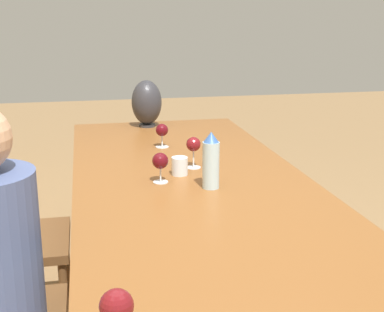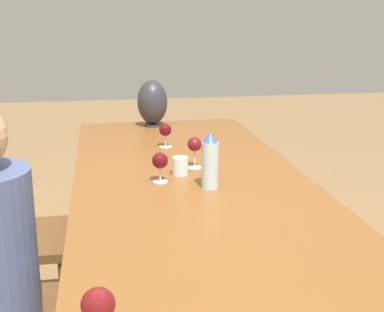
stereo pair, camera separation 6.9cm
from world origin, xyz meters
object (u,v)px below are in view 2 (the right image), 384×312
(wine_glass_3, at_px, (160,161))
(chair_far, at_px, (1,226))
(water_tumbler, at_px, (180,166))
(wine_glass_2, at_px, (98,306))
(wine_glass_1, at_px, (195,145))
(vase, at_px, (152,102))
(water_bottle, at_px, (210,161))
(wine_glass_0, at_px, (165,131))

(wine_glass_3, xyz_separation_m, chair_far, (0.18, 0.69, -0.31))
(chair_far, bearing_deg, water_tumbler, -96.73)
(wine_glass_2, bearing_deg, water_tumbler, -16.21)
(water_tumbler, distance_m, wine_glass_1, 0.14)
(water_tumbler, height_order, vase, vase)
(water_bottle, height_order, wine_glass_1, water_bottle)
(vase, bearing_deg, wine_glass_1, -174.14)
(water_bottle, relative_size, wine_glass_2, 1.57)
(vase, xyz_separation_m, chair_far, (-0.93, 0.77, -0.37))
(water_tumbler, bearing_deg, vase, 0.88)
(water_bottle, bearing_deg, chair_far, 71.53)
(wine_glass_2, xyz_separation_m, wine_glass_3, (1.12, -0.25, -0.02))
(water_tumbler, relative_size, wine_glass_1, 0.55)
(wine_glass_2, distance_m, chair_far, 1.41)
(water_bottle, bearing_deg, wine_glass_1, 1.99)
(water_bottle, bearing_deg, wine_glass_0, 7.57)
(water_bottle, relative_size, vase, 0.81)
(water_tumbler, bearing_deg, water_bottle, -155.66)
(vase, xyz_separation_m, wine_glass_0, (-0.53, -0.01, -0.06))
(vase, xyz_separation_m, wine_glass_3, (-1.11, 0.08, -0.06))
(water_bottle, height_order, wine_glass_0, water_bottle)
(water_tumbler, height_order, wine_glass_1, wine_glass_1)
(water_bottle, distance_m, wine_glass_2, 1.10)
(wine_glass_0, relative_size, chair_far, 0.13)
(water_tumbler, bearing_deg, wine_glass_1, -41.21)
(wine_glass_3, relative_size, chair_far, 0.13)
(water_tumbler, relative_size, wine_glass_3, 0.62)
(wine_glass_2, xyz_separation_m, chair_far, (1.30, 0.43, -0.33))
(water_bottle, height_order, wine_glass_2, water_bottle)
(wine_glass_0, xyz_separation_m, wine_glass_3, (-0.58, 0.09, 0.00))
(water_tumbler, xyz_separation_m, chair_far, (0.09, 0.78, -0.26))
(water_tumbler, height_order, chair_far, chair_far)
(vase, distance_m, wine_glass_2, 2.26)
(water_bottle, relative_size, chair_far, 0.23)
(wine_glass_0, bearing_deg, water_bottle, -172.43)
(wine_glass_3, bearing_deg, vase, -4.17)
(wine_glass_2, height_order, wine_glass_3, wine_glass_2)
(vase, height_order, wine_glass_1, vase)
(water_bottle, xyz_separation_m, vase, (1.22, 0.11, 0.04))
(wine_glass_2, bearing_deg, wine_glass_1, -18.36)
(water_bottle, height_order, chair_far, chair_far)
(water_bottle, distance_m, wine_glass_1, 0.29)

